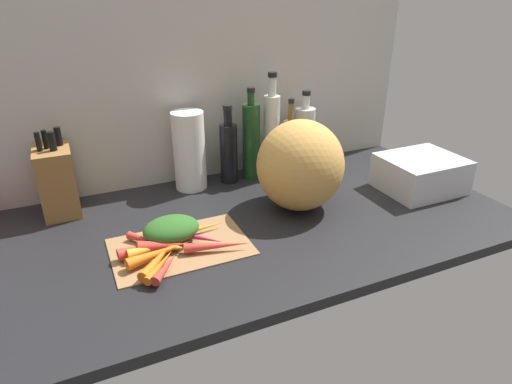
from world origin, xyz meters
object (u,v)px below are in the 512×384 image
Objects in this scene: carrot_6 at (217,246)px; carrot_8 at (148,250)px; carrot_10 at (164,246)px; bottle_1 at (251,141)px; carrot_0 at (193,237)px; carrot_3 at (147,241)px; bottle_0 at (229,151)px; carrot_2 at (159,259)px; bottle_4 at (304,137)px; paper_towel_roll at (189,151)px; knife_block at (57,180)px; bottle_2 at (272,134)px; dish_rack at (420,174)px; carrot_5 at (160,265)px; winter_squash at (300,165)px; carrot_1 at (160,253)px; carrot_4 at (196,230)px; carrot_7 at (170,247)px; cutting_board at (180,246)px; carrot_11 at (166,267)px; bottle_3 at (290,145)px; carrot_9 at (143,248)px.

carrot_6 is 17.55cm from carrot_8.
bottle_1 reaches higher than carrot_10.
carrot_3 is at bearing 162.98° from carrot_0.
bottle_0 is (19.48, 41.72, 9.08)cm from carrot_6.
carrot_3 is (-0.78, 10.07, -0.32)cm from carrot_2.
bottle_4 is (65.95, 32.33, 9.98)cm from carrot_3.
paper_towel_roll reaches higher than carrot_6.
carrot_2 is 0.62× the size of knife_block.
dish_rack is (40.49, -31.36, -10.04)cm from bottle_2.
carrot_5 is 0.48× the size of winter_squash.
bottle_2 reaches higher than carrot_3.
carrot_5 is at bearing -102.60° from carrot_1.
carrot_4 is 49.82cm from bottle_2.
bottle_0 is at bearing 50.57° from carrot_7.
carrot_0 is 1.32× the size of carrot_5.
cutting_board is 83.99cm from dish_rack.
bottle_0 is 0.85× the size of bottle_1.
bottle_4 is at bearing 31.94° from carrot_1.
carrot_11 is (-1.83, -8.81, -0.52)cm from carrot_10.
winter_squash is (48.89, 9.23, 11.54)cm from carrot_8.
carrot_2 is 1.21× the size of carrot_5.
paper_towel_roll is 36.89cm from bottle_3.
cutting_board is 7.27cm from carrot_4.
carrot_10 is 0.39× the size of bottle_1.
knife_block is at bearing -178.22° from paper_towel_roll.
carrot_11 is 0.42× the size of winter_squash.
winter_squash is 0.75× the size of bottle_2.
carrot_9 is 5.29cm from carrot_10.
carrot_8 reaches higher than carrot_11.
carrot_2 is at bearing -109.31° from carrot_1.
carrot_0 is 1.04× the size of carrot_4.
carrot_0 is 0.68× the size of knife_block.
paper_towel_roll is (5.73, 42.22, 11.08)cm from carrot_6.
carrot_0 is at bearing 13.10° from carrot_10.
bottle_0 reaches higher than carrot_11.
bottle_2 is 1.27× the size of bottle_4.
carrot_7 is at bearing -114.19° from paper_towel_roll.
carrot_6 is at bearing -115.04° from bottle_0.
carrot_8 is 0.28× the size of bottle_2.
paper_towel_roll is at bearing 63.70° from carrot_10.
carrot_1 reaches higher than carrot_11.
carrot_2 is at bearing -134.69° from carrot_7.
bottle_1 reaches higher than bottle_3.
carrot_0 is at bearing -146.62° from bottle_4.
carrot_6 is at bearing -19.39° from carrot_9.
carrot_9 is at bearing -179.27° from cutting_board.
carrot_11 is (0.70, -4.19, -0.14)cm from carrot_2.
cutting_board is 5.25cm from carrot_10.
winter_squash is at bearing 11.88° from carrot_10.
carrot_0 is 1.03× the size of carrot_6.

